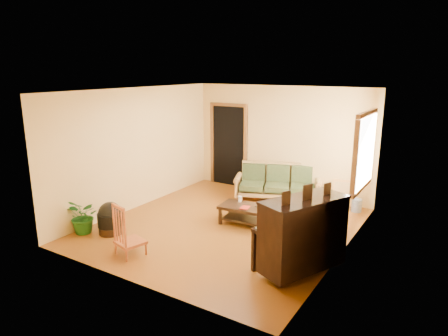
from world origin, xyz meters
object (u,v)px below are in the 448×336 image
Objects in this scene: sofa at (277,182)px; red_chair at (130,229)px; footstool at (111,222)px; potted_plant at (84,216)px; coffee_table at (246,215)px; ceramic_crock at (357,205)px; piano at (303,236)px; armchair at (323,218)px.

red_chair reaches higher than sofa.
potted_plant is at bearing -146.61° from footstool.
ceramic_crock is (1.66, 1.88, -0.05)m from coffee_table.
ceramic_crock is at bearing 45.06° from footstool.
red_chair is at bearing -25.05° from footstool.
piano reaches higher than footstool.
piano is at bearing -80.94° from sofa.
footstool reaches higher than ceramic_crock.
potted_plant is (-2.20, -3.71, -0.08)m from sofa.
red_chair is (-2.46, -2.33, 0.07)m from armchair.
potted_plant reaches higher than footstool.
coffee_table reaches higher than ceramic_crock.
sofa is at bearing 93.10° from red_chair.
coffee_table is 2.58m from footstool.
coffee_table is at bearing 80.96° from red_chair.
sofa is 2.24m from armchair.
piano is at bearing -37.28° from coffee_table.
ceramic_crock is at bearing -16.72° from sofa.
coffee_table is at bearing 166.99° from piano.
sofa is at bearing -175.07° from ceramic_crock.
footstool is (-3.55, -0.48, -0.36)m from piano.
footstool is 1.07m from red_chair.
sofa is 4.10× the size of footstool.
armchair reaches higher than potted_plant.
red_chair is 3.24× the size of ceramic_crock.
coffee_table is 1.16× the size of red_chair.
coffee_table is at bearing 168.18° from armchair.
red_chair reaches higher than armchair.
armchair is 4.38m from potted_plant.
red_chair reaches higher than ceramic_crock.
ceramic_crock is (2.64, 4.04, -0.31)m from red_chair.
ceramic_crock is (0.18, 1.71, -0.24)m from armchair.
piano is 3.14m from ceramic_crock.
potted_plant is (-2.34, -1.98, 0.15)m from coffee_table.
armchair reaches higher than footstool.
red_chair reaches higher than footstool.
coffee_table is at bearing -107.18° from sofa.
ceramic_crock is at bearing 44.05° from potted_plant.
armchair is at bearing 6.56° from coffee_table.
sofa reaches higher than coffee_table.
piano is 4.04m from potted_plant.
sofa is 2.55× the size of armchair.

